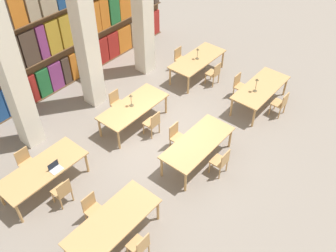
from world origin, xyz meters
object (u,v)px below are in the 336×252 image
(reading_table_1, at_px, (198,144))
(laptop, at_px, (56,168))
(pillar_left, at_px, (5,56))
(chair_5, at_px, (240,85))
(chair_2, at_px, (221,161))
(reading_table_4, at_px, (133,108))
(desk_lamp_2, at_px, (198,52))
(desk_lamp_0, at_px, (257,83))
(chair_3, at_px, (177,136))
(chair_6, at_px, (62,191))
(chair_11, at_px, (180,58))
(chair_8, at_px, (153,123))
(chair_1, at_px, (93,209))
(reading_table_3, at_px, (43,170))
(reading_table_5, at_px, (198,60))
(pillar_center, at_px, (83,21))
(reading_table_2, at_px, (261,89))
(chair_4, at_px, (281,103))
(reading_table_0, at_px, (113,223))
(chair_0, at_px, (140,246))
(desk_lamp_1, at_px, (131,98))
(chair_7, at_px, (26,162))
(chair_10, at_px, (214,73))
(chair_9, at_px, (117,103))

(reading_table_1, height_order, laptop, laptop)
(pillar_left, xyz_separation_m, chair_5, (5.98, -3.71, -2.52))
(pillar_left, height_order, chair_2, pillar_left)
(reading_table_1, height_order, reading_table_4, same)
(laptop, height_order, desk_lamp_2, desk_lamp_2)
(desk_lamp_0, bearing_deg, chair_3, 165.30)
(chair_6, bearing_deg, chair_11, 13.16)
(reading_table_1, bearing_deg, reading_table_4, 89.77)
(chair_2, bearing_deg, chair_8, 89.96)
(chair_8, distance_m, desk_lamp_2, 3.62)
(desk_lamp_0, bearing_deg, chair_1, 173.00)
(chair_6, relative_size, reading_table_4, 0.37)
(reading_table_3, height_order, chair_8, chair_8)
(chair_3, xyz_separation_m, reading_table_5, (3.50, 1.82, 0.21))
(pillar_center, bearing_deg, reading_table_4, -90.93)
(chair_2, height_order, reading_table_4, chair_2)
(chair_6, bearing_deg, pillar_center, 37.52)
(reading_table_2, xyz_separation_m, reading_table_5, (0.08, 2.67, 0.00))
(chair_4, xyz_separation_m, desk_lamp_2, (0.07, 3.45, 0.58))
(pillar_left, distance_m, reading_table_0, 5.07)
(desk_lamp_0, xyz_separation_m, desk_lamp_2, (0.39, 2.63, -0.04))
(chair_1, xyz_separation_m, chair_3, (3.32, 0.02, 0.00))
(pillar_left, height_order, chair_0, pillar_left)
(reading_table_2, height_order, desk_lamp_1, desk_lamp_1)
(reading_table_4, bearing_deg, reading_table_3, 179.43)
(reading_table_3, bearing_deg, chair_8, -13.34)
(reading_table_3, xyz_separation_m, chair_7, (-0.02, 0.78, -0.21))
(chair_1, xyz_separation_m, desk_lamp_0, (6.40, -0.79, 0.62))
(reading_table_5, relative_size, desk_lamp_2, 5.40)
(pillar_center, xyz_separation_m, desk_lamp_1, (-0.06, -1.86, -1.95))
(reading_table_0, bearing_deg, chair_7, 91.48)
(chair_8, bearing_deg, chair_2, -90.04)
(reading_table_5, height_order, chair_10, chair_10)
(chair_1, relative_size, chair_7, 1.00)
(chair_7, bearing_deg, reading_table_0, 91.48)
(reading_table_2, height_order, chair_5, chair_5)
(chair_11, height_order, desk_lamp_2, desk_lamp_2)
(chair_4, height_order, reading_table_4, chair_4)
(reading_table_3, bearing_deg, reading_table_2, -20.91)
(chair_3, height_order, desk_lamp_2, desk_lamp_2)
(chair_2, relative_size, desk_lamp_1, 2.02)
(laptop, relative_size, desk_lamp_1, 0.73)
(chair_8, xyz_separation_m, chair_9, (0.00, 1.56, 0.00))
(pillar_left, bearing_deg, chair_7, -128.48)
(pillar_center, height_order, reading_table_5, pillar_center)
(chair_1, height_order, chair_9, same)
(chair_0, distance_m, chair_4, 6.72)
(chair_3, distance_m, chair_11, 4.33)
(chair_4, bearing_deg, chair_7, 148.62)
(chair_2, bearing_deg, reading_table_1, 92.23)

